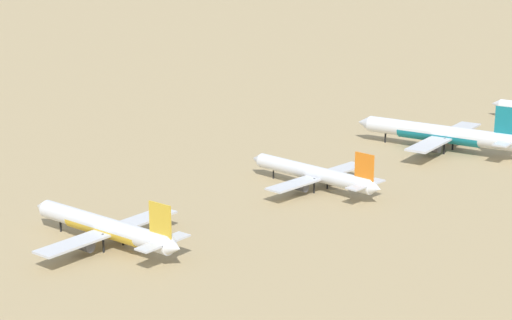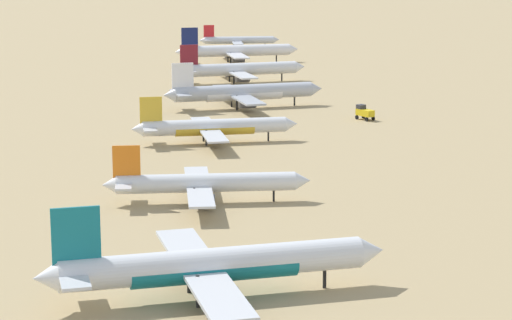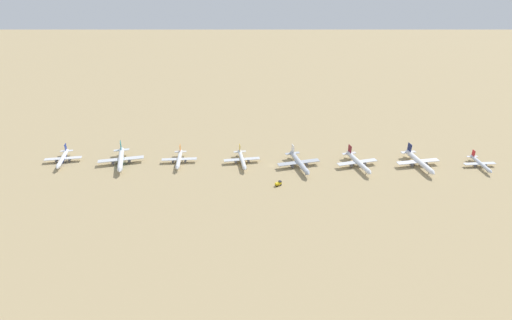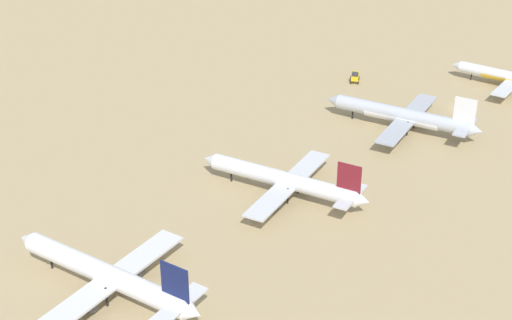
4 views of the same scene
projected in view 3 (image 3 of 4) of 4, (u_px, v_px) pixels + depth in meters
ground_plane at (271, 166)px, 372.90m from camera, size 2196.01×2196.01×0.00m
parked_jet_0 at (63, 158)px, 377.11m from camera, size 39.27×31.86×11.33m
parked_jet_1 at (121, 159)px, 373.56m from camera, size 48.68×39.70×14.04m
parked_jet_2 at (179, 159)px, 376.07m from camera, size 38.38×31.17×11.07m
parked_jet_3 at (242, 159)px, 375.34m from camera, size 39.79×32.30×11.48m
parked_jet_4 at (299, 162)px, 368.47m from camera, size 46.71×38.14×13.48m
parked_jet_5 at (358, 162)px, 369.32m from camera, size 45.42×37.09×13.11m
parked_jet_6 at (419, 161)px, 369.86m from camera, size 48.13×39.14×13.87m
parked_jet_7 at (480, 163)px, 369.15m from camera, size 34.72×28.18×10.02m
service_truck at (279, 183)px, 340.68m from camera, size 4.65×5.70×3.90m
desert_hill_0 at (345, 1)px, 1248.35m from camera, size 401.66×401.66×65.63m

